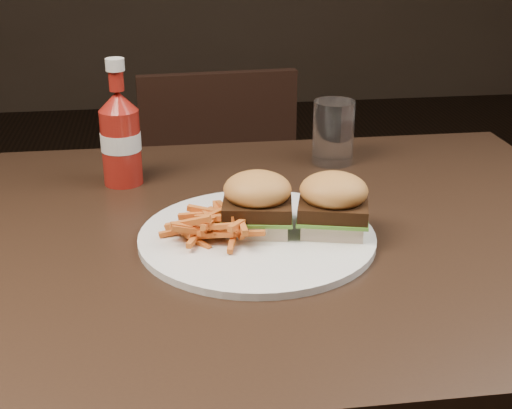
{
  "coord_description": "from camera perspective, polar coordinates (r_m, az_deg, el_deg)",
  "views": [
    {
      "loc": [
        -0.07,
        -0.91,
        1.18
      ],
      "look_at": [
        0.06,
        -0.03,
        0.8
      ],
      "focal_mm": 50.0,
      "sensor_mm": 36.0,
      "label": 1
    }
  ],
  "objects": [
    {
      "name": "sandwich_half_a",
      "position": [
        0.99,
        0.11,
        -1.42
      ],
      "size": [
        0.1,
        0.09,
        0.02
      ],
      "primitive_type": "cube",
      "rotation": [
        0.0,
        0.0,
        -0.17
      ],
      "color": "beige",
      "rests_on": "plate"
    },
    {
      "name": "fries_pile",
      "position": [
        0.96,
        -3.43,
        -1.47
      ],
      "size": [
        0.13,
        0.13,
        0.04
      ],
      "primitive_type": null,
      "rotation": [
        0.0,
        0.0,
        0.36
      ],
      "color": "#CA532F",
      "rests_on": "plate"
    },
    {
      "name": "dining_table",
      "position": [
        1.02,
        -3.44,
        -3.19
      ],
      "size": [
        1.2,
        0.8,
        0.04
      ],
      "primitive_type": "cube",
      "color": "black",
      "rests_on": "ground"
    },
    {
      "name": "chair_far",
      "position": [
        1.89,
        -3.63,
        -0.46
      ],
      "size": [
        0.4,
        0.4,
        0.04
      ],
      "primitive_type": "cube",
      "rotation": [
        0.0,
        0.0,
        3.21
      ],
      "color": "black",
      "rests_on": "ground"
    },
    {
      "name": "plate",
      "position": [
        0.98,
        0.08,
        -2.64
      ],
      "size": [
        0.33,
        0.33,
        0.01
      ],
      "primitive_type": "cylinder",
      "color": "white",
      "rests_on": "dining_table"
    },
    {
      "name": "ketchup_bottle",
      "position": [
        1.19,
        -10.72,
        4.42
      ],
      "size": [
        0.07,
        0.07,
        0.13
      ],
      "primitive_type": "cylinder",
      "rotation": [
        0.0,
        0.0,
        -0.15
      ],
      "color": "maroon",
      "rests_on": "dining_table"
    },
    {
      "name": "sandwich_half_b",
      "position": [
        0.99,
        6.12,
        -1.51
      ],
      "size": [
        0.1,
        0.1,
        0.02
      ],
      "primitive_type": "cube",
      "rotation": [
        0.0,
        0.0,
        -0.25
      ],
      "color": "#CAAF96",
      "rests_on": "plate"
    },
    {
      "name": "tumbler",
      "position": [
        1.27,
        6.2,
        5.73
      ],
      "size": [
        0.09,
        0.09,
        0.11
      ],
      "primitive_type": "cylinder",
      "rotation": [
        0.0,
        0.0,
        0.24
      ],
      "color": "white",
      "rests_on": "dining_table"
    }
  ]
}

